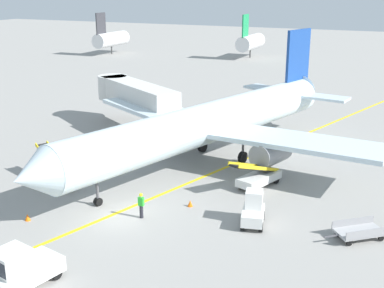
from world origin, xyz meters
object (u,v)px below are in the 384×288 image
pushback_tug (20,269)px  ground_crew_marshaller (141,205)px  airliner (212,122)px  belt_loader_forward_hold (58,174)px  baggage_tug_near_wing (253,210)px  safety_cone_wingtip_left (190,203)px  safety_cone_nose_left (195,145)px  jet_bridge (132,94)px  baggage_cart_loaded (359,231)px  belt_loader_aft_hold (258,177)px  safety_cone_nose_right (28,217)px

pushback_tug → ground_crew_marshaller: (1.38, 9.25, -0.08)m
airliner → pushback_tug: (-1.16, -21.21, -2.42)m
belt_loader_forward_hold → ground_crew_marshaller: (8.55, -2.35, 0.13)m
baggage_tug_near_wing → safety_cone_wingtip_left: baggage_tug_near_wing is taller
ground_crew_marshaller → safety_cone_nose_left: (-3.01, 14.84, -0.69)m
airliner → jet_bridge: 13.14m
baggage_cart_loaded → ground_crew_marshaller: 13.33m
baggage_cart_loaded → baggage_tug_near_wing: bearing=-173.1°
belt_loader_aft_hold → ground_crew_marshaller: 9.67m
belt_loader_forward_hold → safety_cone_nose_left: (5.54, 12.49, -0.56)m
pushback_tug → belt_loader_forward_hold: bearing=121.7°
ground_crew_marshaller → safety_cone_wingtip_left: ground_crew_marshaller is taller
safety_cone_nose_right → safety_cone_wingtip_left: (8.40, 6.28, 0.00)m
baggage_cart_loaded → safety_cone_nose_right: baggage_cart_loaded is taller
belt_loader_forward_hold → safety_cone_nose_right: size_ratio=11.34×
jet_bridge → ground_crew_marshaller: jet_bridge is taller
belt_loader_forward_hold → baggage_cart_loaded: belt_loader_forward_hold is taller
safety_cone_nose_right → belt_loader_forward_hold: bearing=111.2°
jet_bridge → safety_cone_wingtip_left: (13.83, -15.36, -3.32)m
jet_bridge → baggage_cart_loaded: 29.25m
jet_bridge → safety_cone_nose_left: bearing=-21.3°
belt_loader_forward_hold → safety_cone_nose_right: belt_loader_forward_hold is taller
belt_loader_forward_hold → airliner: bearing=49.1°
airliner → belt_loader_forward_hold: 12.99m
belt_loader_aft_hold → safety_cone_wingtip_left: (-3.01, -5.33, -0.56)m
ground_crew_marshaller → safety_cone_nose_left: 15.16m
pushback_tug → safety_cone_nose_left: pushback_tug is taller
ground_crew_marshaller → pushback_tug: bearing=-98.5°
jet_bridge → ground_crew_marshaller: bearing=-57.2°
baggage_tug_near_wing → belt_loader_forward_hold: belt_loader_forward_hold is taller
safety_cone_nose_left → belt_loader_aft_hold: bearing=-39.3°
belt_loader_aft_hold → ground_crew_marshaller: bearing=-121.7°
airliner → baggage_cart_loaded: size_ratio=10.29×
safety_cone_nose_left → safety_cone_nose_right: 18.52m
safety_cone_wingtip_left → baggage_tug_near_wing: bearing=-8.5°
belt_loader_forward_hold → ground_crew_marshaller: belt_loader_forward_hold is taller
airliner → baggage_tug_near_wing: 12.24m
airliner → ground_crew_marshaller: bearing=-89.0°
pushback_tug → safety_cone_nose_left: size_ratio=8.89×
baggage_tug_near_wing → belt_loader_aft_hold: size_ratio=0.51×
belt_loader_forward_hold → belt_loader_aft_hold: same height
pushback_tug → belt_loader_aft_hold: (6.46, 17.47, -0.22)m
pushback_tug → ground_crew_marshaller: 9.35m
safety_cone_nose_right → safety_cone_wingtip_left: 10.49m
airliner → baggage_cart_loaded: bearing=-34.3°
pushback_tug → belt_loader_forward_hold: 13.64m
ground_crew_marshaller → safety_cone_wingtip_left: size_ratio=3.86×
belt_loader_aft_hold → baggage_tug_near_wing: bearing=-74.7°
belt_loader_forward_hold → belt_loader_aft_hold: bearing=23.3°
baggage_cart_loaded → safety_cone_nose_left: bearing=143.4°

